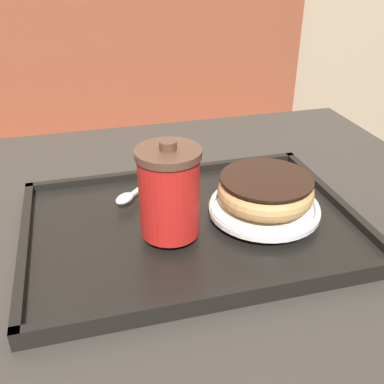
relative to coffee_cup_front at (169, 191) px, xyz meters
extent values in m
cube|color=brown|center=(-0.16, 0.85, -0.60)|extent=(1.71, 0.44, 0.45)
cube|color=brown|center=(-0.16, 1.03, -0.10)|extent=(1.71, 0.08, 0.55)
cube|color=#38332D|center=(0.07, 0.02, -0.10)|extent=(0.89, 0.89, 0.03)
cube|color=black|center=(0.04, 0.03, -0.08)|extent=(0.47, 0.33, 0.01)
cube|color=black|center=(0.04, -0.13, -0.07)|extent=(0.47, 0.01, 0.01)
cube|color=black|center=(0.04, 0.19, -0.07)|extent=(0.47, 0.01, 0.01)
cube|color=black|center=(-0.19, 0.03, -0.07)|extent=(0.01, 0.33, 0.01)
cube|color=black|center=(0.27, 0.03, -0.07)|extent=(0.01, 0.33, 0.01)
cylinder|color=red|center=(0.00, 0.00, -0.01)|extent=(0.08, 0.08, 0.11)
cylinder|color=brown|center=(0.00, 0.00, 0.05)|extent=(0.08, 0.08, 0.01)
cylinder|color=brown|center=(0.00, 0.00, 0.06)|extent=(0.02, 0.02, 0.01)
cylinder|color=white|center=(0.14, 0.01, -0.06)|extent=(0.16, 0.16, 0.01)
torus|color=white|center=(0.14, 0.01, -0.05)|extent=(0.16, 0.16, 0.01)
torus|color=tan|center=(0.14, 0.01, -0.03)|extent=(0.14, 0.14, 0.04)
cylinder|color=black|center=(0.14, 0.01, -0.01)|extent=(0.13, 0.13, 0.00)
ellipsoid|color=silver|center=(-0.05, 0.09, -0.06)|extent=(0.04, 0.04, 0.01)
cube|color=silver|center=(0.00, 0.14, -0.06)|extent=(0.08, 0.08, 0.00)
camera|label=1|loc=(-0.10, -0.49, 0.28)|focal=42.00mm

